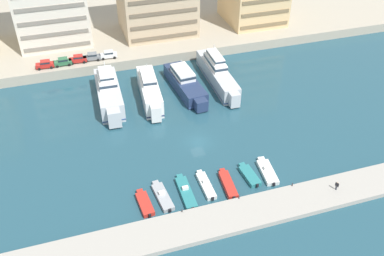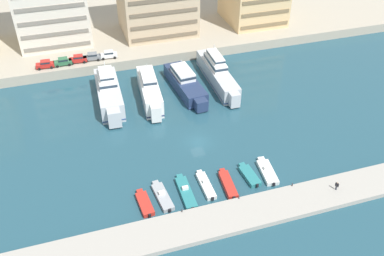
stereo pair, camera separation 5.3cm
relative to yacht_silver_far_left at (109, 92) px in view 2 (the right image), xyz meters
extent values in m
plane|color=#234C5B|center=(13.75, -18.47, -2.57)|extent=(400.00, 400.00, 0.00)
cube|color=#ADA38E|center=(13.75, 48.07, -1.37)|extent=(180.00, 70.00, 2.40)
cube|color=#A8A399|center=(13.75, -37.96, -2.14)|extent=(120.00, 6.28, 0.86)
cube|color=silver|center=(0.01, 0.20, -0.55)|extent=(5.23, 16.30, 4.03)
cube|color=silver|center=(-0.33, -8.90, -0.45)|extent=(2.63, 2.41, 3.43)
cube|color=#334C7F|center=(0.01, 0.20, -1.86)|extent=(5.28, 16.47, 0.24)
cube|color=white|center=(0.05, 1.41, 2.27)|extent=(3.86, 6.91, 1.61)
cube|color=#233342|center=(0.05, 1.41, 2.43)|extent=(3.91, 6.98, 0.58)
cube|color=white|center=(0.05, 1.41, 3.65)|extent=(3.01, 5.39, 1.15)
cube|color=#233342|center=(0.05, 1.41, 3.76)|extent=(3.05, 5.44, 0.41)
cylinder|color=silver|center=(0.09, 2.43, 5.12)|extent=(0.16, 0.16, 1.80)
cube|color=silver|center=(0.33, 8.72, -1.46)|extent=(3.96, 1.05, 0.20)
cube|color=white|center=(8.50, -1.12, -0.58)|extent=(4.89, 15.96, 3.97)
cube|color=white|center=(7.78, -9.77, -0.49)|extent=(2.13, 1.96, 3.38)
cube|color=#192347|center=(8.50, -1.12, -1.88)|extent=(4.94, 16.12, 0.24)
cube|color=white|center=(8.59, 0.05, 2.18)|extent=(3.35, 6.81, 1.56)
cube|color=#233342|center=(8.59, 0.05, 2.34)|extent=(3.39, 6.88, 0.56)
cylinder|color=silver|center=(8.68, 1.04, 3.86)|extent=(0.16, 0.16, 1.80)
cube|color=white|center=(9.18, 7.16, -1.48)|extent=(3.13, 1.15, 0.20)
cube|color=navy|center=(16.83, 0.30, -1.16)|extent=(5.71, 16.39, 2.82)
cube|color=navy|center=(17.52, -8.73, -1.09)|extent=(2.64, 2.43, 2.40)
cube|color=#334C7F|center=(16.83, 0.30, -2.08)|extent=(5.77, 16.55, 0.24)
cube|color=white|center=(16.74, 1.51, 1.08)|extent=(4.01, 7.01, 1.65)
cube|color=#233342|center=(16.74, 1.51, 1.24)|extent=(4.06, 7.08, 0.59)
cylinder|color=silver|center=(16.66, 2.52, 2.80)|extent=(0.16, 0.16, 1.80)
cube|color=navy|center=(16.18, 8.78, -1.79)|extent=(3.88, 1.19, 0.20)
cube|color=silver|center=(24.75, 1.18, -0.79)|extent=(4.05, 19.82, 3.56)
cube|color=silver|center=(24.60, -9.56, -0.70)|extent=(2.10, 1.92, 3.02)
cube|color=#334C7F|center=(24.75, 1.18, -1.95)|extent=(4.09, 20.02, 0.24)
cube|color=white|center=(24.77, 2.66, 1.78)|extent=(3.06, 8.34, 1.60)
cube|color=#233342|center=(24.77, 2.66, 1.94)|extent=(3.10, 8.43, 0.58)
cube|color=white|center=(24.77, 2.66, 3.17)|extent=(2.39, 6.51, 1.17)
cube|color=#233342|center=(24.77, 2.66, 3.29)|extent=(2.42, 6.57, 0.42)
cylinder|color=silver|center=(24.78, 3.91, 4.66)|extent=(0.16, 0.16, 1.80)
cube|color=silver|center=(24.89, 11.51, -1.59)|extent=(3.22, 0.94, 0.20)
cube|color=red|center=(0.69, -31.36, -2.17)|extent=(2.16, 5.09, 0.79)
cube|color=red|center=(0.50, -28.52, -2.17)|extent=(1.06, 0.89, 0.67)
cube|color=black|center=(0.88, -34.02, -2.02)|extent=(0.38, 0.30, 0.60)
cube|color=#9EA3A8|center=(3.77, -30.72, -2.20)|extent=(2.44, 6.25, 0.74)
cube|color=#9EA3A8|center=(3.43, -27.32, -2.20)|extent=(1.09, 0.93, 0.63)
cube|color=silver|center=(3.73, -30.26, -1.58)|extent=(1.07, 0.70, 0.50)
cube|color=#283847|center=(3.70, -29.98, -1.51)|extent=(0.93, 0.17, 0.30)
cube|color=black|center=(4.09, -33.93, -2.05)|extent=(0.39, 0.31, 0.60)
cube|color=teal|center=(7.61, -30.97, -2.19)|extent=(1.97, 7.15, 0.77)
cube|color=teal|center=(7.67, -27.04, -2.19)|extent=(1.04, 0.86, 0.66)
cube|color=silver|center=(7.62, -30.44, -1.54)|extent=(1.04, 0.61, 0.53)
cube|color=#283847|center=(7.62, -30.16, -1.46)|extent=(0.94, 0.09, 0.32)
cube|color=black|center=(7.55, -34.72, -2.04)|extent=(0.36, 0.29, 0.60)
cube|color=white|center=(11.24, -30.36, -2.20)|extent=(1.62, 6.11, 0.74)
cube|color=white|center=(11.22, -26.99, -2.20)|extent=(0.88, 0.72, 0.63)
cube|color=silver|center=(11.23, -29.91, -1.61)|extent=(0.88, 0.60, 0.43)
cube|color=#283847|center=(11.23, -29.63, -1.54)|extent=(0.79, 0.08, 0.26)
cube|color=black|center=(11.25, -33.59, -2.05)|extent=(0.36, 0.28, 0.60)
cube|color=red|center=(14.78, -31.32, -2.13)|extent=(2.10, 6.25, 0.89)
cube|color=red|center=(15.04, -27.93, -2.13)|extent=(0.96, 0.81, 0.75)
cube|color=black|center=(14.54, -34.56, -1.98)|extent=(0.38, 0.31, 0.60)
cube|color=teal|center=(19.09, -30.38, -2.18)|extent=(2.28, 5.04, 0.78)
cube|color=teal|center=(18.89, -27.55, -2.18)|extent=(1.13, 0.95, 0.67)
cube|color=black|center=(19.28, -33.01, -2.03)|extent=(0.38, 0.30, 0.60)
cube|color=white|center=(22.39, -30.44, -2.21)|extent=(2.76, 6.09, 0.73)
cube|color=white|center=(22.77, -27.09, -2.21)|extent=(1.27, 1.08, 0.62)
cube|color=silver|center=(22.44, -30.00, -1.58)|extent=(1.23, 0.72, 0.52)
cube|color=#283847|center=(22.47, -29.73, -1.50)|extent=(1.06, 0.20, 0.31)
cube|color=black|center=(22.05, -33.55, -2.06)|extent=(0.39, 0.32, 0.60)
cube|color=red|center=(-12.27, 15.32, 0.55)|extent=(4.17, 1.87, 0.80)
cube|color=red|center=(-12.12, 15.32, 1.29)|extent=(2.16, 1.65, 0.68)
cube|color=#1E2833|center=(-12.12, 15.32, 1.29)|extent=(2.12, 1.66, 0.37)
cylinder|color=black|center=(-13.65, 14.53, 0.15)|extent=(0.65, 0.25, 0.64)
cylinder|color=black|center=(-13.58, 16.23, 0.15)|extent=(0.65, 0.25, 0.64)
cylinder|color=black|center=(-10.95, 14.42, 0.15)|extent=(0.65, 0.25, 0.64)
cylinder|color=black|center=(-10.88, 16.12, 0.15)|extent=(0.65, 0.25, 0.64)
cube|color=#2D6642|center=(-8.29, 15.39, 0.55)|extent=(4.10, 1.71, 0.80)
cube|color=#2D6642|center=(-8.14, 15.39, 1.29)|extent=(2.10, 1.56, 0.68)
cube|color=#1E2833|center=(-8.14, 15.39, 1.29)|extent=(2.06, 1.58, 0.37)
cylinder|color=black|center=(-9.64, 14.53, 0.15)|extent=(0.64, 0.22, 0.64)
cylinder|color=black|center=(-9.65, 16.23, 0.15)|extent=(0.64, 0.22, 0.64)
cylinder|color=black|center=(-6.94, 14.54, 0.15)|extent=(0.64, 0.22, 0.64)
cylinder|color=black|center=(-6.95, 16.24, 0.15)|extent=(0.64, 0.22, 0.64)
cube|color=red|center=(-4.80, 15.73, 0.55)|extent=(4.20, 1.95, 0.80)
cube|color=red|center=(-4.65, 15.72, 1.29)|extent=(2.19, 1.69, 0.68)
cube|color=#1E2833|center=(-4.65, 15.72, 1.29)|extent=(2.15, 1.70, 0.37)
cylinder|color=black|center=(-6.19, 14.96, 0.15)|extent=(0.65, 0.26, 0.64)
cylinder|color=black|center=(-6.09, 16.66, 0.15)|extent=(0.65, 0.26, 0.64)
cylinder|color=black|center=(-3.50, 14.80, 0.15)|extent=(0.65, 0.26, 0.64)
cylinder|color=black|center=(-3.40, 16.49, 0.15)|extent=(0.65, 0.26, 0.64)
cube|color=slate|center=(-1.52, 15.90, 0.55)|extent=(4.22, 2.01, 0.80)
cube|color=slate|center=(-1.37, 15.88, 1.29)|extent=(2.21, 1.72, 0.68)
cube|color=#1E2833|center=(-1.37, 15.88, 1.29)|extent=(2.17, 1.73, 0.37)
cylinder|color=black|center=(-2.93, 15.15, 0.15)|extent=(0.65, 0.27, 0.64)
cylinder|color=black|center=(-2.80, 16.85, 0.15)|extent=(0.65, 0.27, 0.64)
cylinder|color=black|center=(-0.24, 14.94, 0.15)|extent=(0.65, 0.27, 0.64)
cylinder|color=black|center=(-0.11, 16.64, 0.15)|extent=(0.65, 0.27, 0.64)
cube|color=white|center=(2.38, 15.82, 0.55)|extent=(4.19, 1.94, 0.80)
cube|color=white|center=(2.53, 15.81, 1.29)|extent=(2.19, 1.68, 0.68)
cube|color=#1E2833|center=(2.53, 15.81, 1.29)|extent=(2.15, 1.69, 0.37)
cylinder|color=black|center=(0.99, 15.05, 0.15)|extent=(0.65, 0.26, 0.64)
cylinder|color=black|center=(1.08, 16.75, 0.15)|extent=(0.65, 0.26, 0.64)
cylinder|color=black|center=(3.68, 14.89, 0.15)|extent=(0.65, 0.26, 0.64)
cylinder|color=black|center=(3.78, 16.59, 0.15)|extent=(0.65, 0.26, 0.64)
cube|color=gray|center=(-8.86, 22.32, 1.46)|extent=(15.73, 0.24, 0.90)
cube|color=gray|center=(-8.86, 22.32, 4.72)|extent=(15.73, 0.24, 0.90)
cube|color=gray|center=(-8.86, 22.32, 7.97)|extent=(15.73, 0.24, 0.90)
cube|color=gray|center=(-8.86, 22.32, 11.23)|extent=(15.73, 0.24, 0.90)
cube|color=#6D5F4B|center=(17.48, 19.97, 1.42)|extent=(17.18, 0.24, 0.90)
cube|color=#6D5F4B|center=(17.48, 19.97, 4.59)|extent=(17.18, 0.24, 0.90)
cube|color=#6D5F4B|center=(17.48, 19.97, 7.76)|extent=(17.18, 0.24, 0.90)
cube|color=#6D5F4B|center=(17.48, 19.97, 10.93)|extent=(17.18, 0.24, 0.90)
cube|color=#7B6748|center=(44.53, 18.74, 1.50)|extent=(13.62, 0.24, 0.90)
cube|color=#7B6748|center=(44.53, 18.74, 4.84)|extent=(13.62, 0.24, 0.90)
cube|color=#7B6748|center=(44.53, 18.74, 8.18)|extent=(13.62, 0.24, 0.90)
cylinder|color=#282D3D|center=(30.90, -38.04, -1.30)|extent=(0.13, 0.13, 0.81)
cylinder|color=#282D3D|center=(30.83, -37.89, -1.30)|extent=(0.13, 0.13, 0.81)
cube|color=#232328|center=(30.86, -37.97, -0.59)|extent=(0.41, 0.50, 0.62)
cylinder|color=#232328|center=(30.99, -38.21, -0.64)|extent=(0.10, 0.10, 0.62)
cylinder|color=#232328|center=(30.74, -37.73, -0.64)|extent=(0.10, 0.10, 0.62)
sphere|color=tan|center=(30.86, -37.97, -0.16)|extent=(0.22, 0.22, 0.22)
cylinder|color=#2D2D33|center=(5.72, -35.07, -1.48)|extent=(0.18, 0.18, 0.45)
sphere|color=#2D2D33|center=(5.72, -35.07, -1.20)|extent=(0.20, 0.20, 0.20)
cylinder|color=#2D2D33|center=(15.12, -35.07, -1.48)|extent=(0.18, 0.18, 0.45)
sphere|color=#2D2D33|center=(15.12, -35.07, -1.20)|extent=(0.20, 0.20, 0.20)
cylinder|color=#2D2D33|center=(24.53, -35.07, -1.48)|extent=(0.18, 0.18, 0.45)
sphere|color=#2D2D33|center=(24.53, -35.07, -1.20)|extent=(0.20, 0.20, 0.20)
camera|label=1|loc=(-6.29, -78.14, 47.82)|focal=40.00mm
camera|label=2|loc=(-6.24, -78.16, 47.82)|focal=40.00mm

